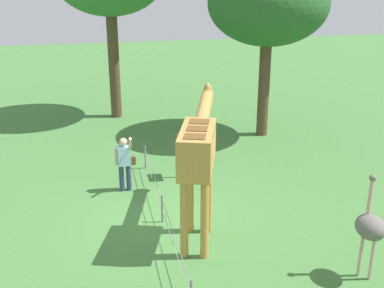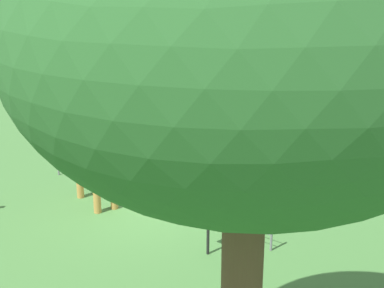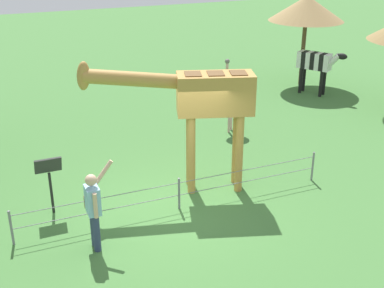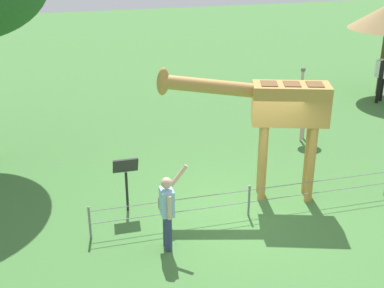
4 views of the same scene
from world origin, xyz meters
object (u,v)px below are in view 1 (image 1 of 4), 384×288
(visitor, at_px, (125,161))
(info_sign, at_px, (180,148))
(tree_east, at_px, (268,4))
(ostrich, at_px, (370,227))
(giraffe, at_px, (199,150))

(visitor, bearing_deg, info_sign, -71.37)
(info_sign, bearing_deg, visitor, 108.63)
(tree_east, bearing_deg, visitor, 125.21)
(ostrich, height_order, info_sign, ostrich)
(ostrich, bearing_deg, giraffe, 52.16)
(ostrich, bearing_deg, visitor, 40.81)
(tree_east, bearing_deg, ostrich, 173.79)
(tree_east, bearing_deg, giraffe, 149.32)
(giraffe, distance_m, ostrich, 3.91)
(visitor, height_order, info_sign, visitor)
(giraffe, height_order, info_sign, giraffe)
(giraffe, bearing_deg, ostrich, -127.84)
(giraffe, relative_size, tree_east, 0.61)
(giraffe, relative_size, ostrich, 1.70)
(giraffe, distance_m, visitor, 3.45)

